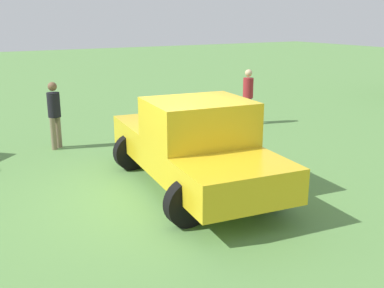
{
  "coord_description": "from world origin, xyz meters",
  "views": [
    {
      "loc": [
        3.69,
        7.39,
        3.33
      ],
      "look_at": [
        -0.66,
        -0.1,
        0.9
      ],
      "focal_mm": 43.02,
      "sensor_mm": 36.0,
      "label": 1
    }
  ],
  "objects": [
    {
      "name": "pickup_truck",
      "position": [
        -0.65,
        0.02,
        0.94
      ],
      "size": [
        2.69,
        5.11,
        1.82
      ],
      "rotation": [
        0.0,
        0.0,
        4.6
      ],
      "color": "black",
      "rests_on": "ground_plane"
    },
    {
      "name": "person_visitor",
      "position": [
        0.96,
        -4.28,
        0.98
      ],
      "size": [
        0.45,
        0.45,
        1.73
      ],
      "rotation": [
        0.0,
        0.0,
        5.36
      ],
      "color": "#7A6B51",
      "rests_on": "ground_plane"
    },
    {
      "name": "ground_plane",
      "position": [
        0.0,
        0.0,
        0.0
      ],
      "size": [
        80.0,
        80.0,
        0.0
      ],
      "primitive_type": "plane",
      "color": "#5B8C47"
    },
    {
      "name": "person_bystander",
      "position": [
        -4.99,
        -4.07,
        0.98
      ],
      "size": [
        0.36,
        0.36,
        1.72
      ],
      "rotation": [
        0.0,
        0.0,
        3.0
      ],
      "color": "navy",
      "rests_on": "ground_plane"
    }
  ]
}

